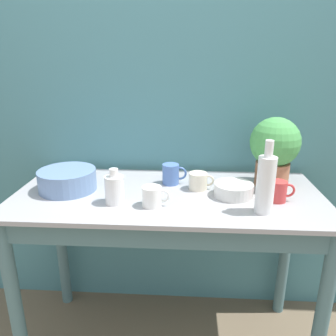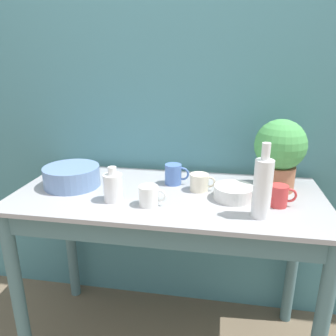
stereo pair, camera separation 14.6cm
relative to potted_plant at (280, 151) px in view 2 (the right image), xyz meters
name	(u,v)px [view 2 (the right image)]	position (x,y,z in m)	size (l,w,h in m)	color
wall_back	(180,108)	(-0.49, 0.24, 0.15)	(6.00, 0.05, 2.40)	teal
counter_table	(167,229)	(-0.49, -0.16, -0.36)	(1.40, 0.64, 0.86)	slate
potted_plant	(280,151)	(0.00, 0.00, 0.00)	(0.23, 0.23, 0.33)	#A36647
bowl_wash_large	(72,176)	(-0.96, -0.12, -0.14)	(0.27, 0.27, 0.10)	#6684B2
bottle_tall	(262,187)	(-0.10, -0.30, -0.06)	(0.07, 0.07, 0.30)	white
bottle_short	(113,187)	(-0.71, -0.25, -0.12)	(0.08, 0.08, 0.15)	white
mug_red	(279,196)	(-0.01, -0.19, -0.14)	(0.11, 0.07, 0.09)	#C63838
mug_cream	(200,182)	(-0.35, -0.07, -0.15)	(0.12, 0.09, 0.08)	beige
mug_white	(149,196)	(-0.55, -0.27, -0.14)	(0.12, 0.08, 0.08)	white
mug_blue	(174,174)	(-0.48, -0.01, -0.14)	(0.12, 0.08, 0.10)	#4C70B7
bowl_small_enamel_white	(234,192)	(-0.20, -0.15, -0.16)	(0.17, 0.17, 0.06)	silver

